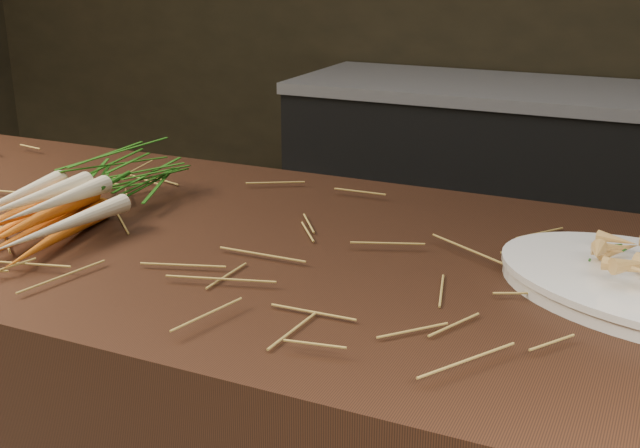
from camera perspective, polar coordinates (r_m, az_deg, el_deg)
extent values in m
cube|color=black|center=(2.96, 15.74, 0.88)|extent=(1.80, 0.60, 0.80)
cube|color=#99999E|center=(2.87, 16.49, 8.89)|extent=(1.82, 0.62, 0.04)
cone|color=#C74E1F|center=(1.20, -21.17, -0.32)|extent=(0.07, 0.25, 0.03)
cone|color=#C74E1F|center=(1.17, -19.67, -0.54)|extent=(0.05, 0.25, 0.03)
cone|color=#C74E1F|center=(1.15, -18.10, -0.78)|extent=(0.08, 0.25, 0.03)
cone|color=#C74E1F|center=(1.17, -20.83, 0.62)|extent=(0.04, 0.25, 0.03)
cone|color=#C74E1F|center=(1.15, -19.32, 0.42)|extent=(0.06, 0.25, 0.03)
cone|color=beige|center=(1.18, -20.82, 1.83)|extent=(0.07, 0.23, 0.04)
cone|color=beige|center=(1.15, -19.76, 1.69)|extent=(0.04, 0.24, 0.04)
cone|color=beige|center=(1.14, -18.24, 1.52)|extent=(0.05, 0.24, 0.04)
cone|color=beige|center=(1.11, -17.86, -0.11)|extent=(0.05, 0.23, 0.03)
ellipsoid|color=#216112|center=(1.33, -14.04, 3.56)|extent=(0.17, 0.23, 0.08)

